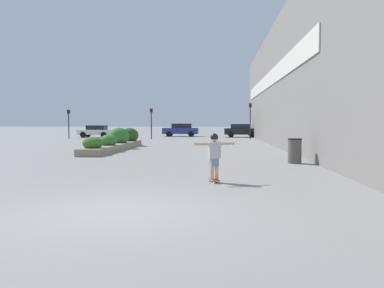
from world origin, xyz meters
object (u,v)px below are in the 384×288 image
Objects in this scene: car_center_left at (317,130)px; traffic_light_right at (250,115)px; car_rightmost at (96,131)px; skateboard at (214,180)px; car_leftmost at (241,130)px; car_center_right at (181,130)px; traffic_light_far_left at (69,119)px; skateboarder at (214,151)px; traffic_light_left at (151,118)px; trash_bin at (295,151)px.

traffic_light_right reaches higher than car_center_left.
car_center_left is 27.04m from car_rightmost.
car_leftmost reaches higher than skateboard.
car_center_right is 1.41× the size of traffic_light_far_left.
skateboarder is 29.68m from traffic_light_left.
trash_bin is 0.25× the size of car_center_left.
car_leftmost is at bearing -83.61° from car_rightmost.
skateboard is 6.48m from trash_bin.
traffic_light_far_left reaches higher than car_leftmost.
car_center_left is 29.58m from traffic_light_far_left.
car_center_right reaches higher than trash_bin.
skateboard is 35.69m from car_rightmost.
car_leftmost is 0.91× the size of car_center_right.
car_center_right is (-4.68, 36.36, 0.79)m from skateboard.
traffic_light_right is at bearing 60.85° from skateboard.
traffic_light_far_left is (-19.83, -0.20, -0.39)m from traffic_light_right.
car_center_right is (-4.68, 36.36, -0.06)m from skateboarder.
traffic_light_far_left is at bearing -73.85° from car_leftmost.
trash_bin is 32.54m from car_rightmost.
car_center_right is at bearing 32.27° from traffic_light_far_left.
skateboarder is at bearing -172.66° from car_center_right.
skateboard is 33.35m from traffic_light_far_left.
car_center_left is at bearing 48.92° from skateboard.
traffic_light_right reaches higher than car_rightmost.
car_leftmost is 1.28× the size of traffic_light_far_left.
car_center_left is 16.98m from car_center_right.
traffic_light_left is at bearing 162.22° from car_center_right.
skateboarder is 0.36× the size of traffic_light_right.
skateboard is 38.28m from car_center_left.
skateboard is 0.14× the size of car_leftmost.
car_center_right reaches higher than car_center_left.
skateboarder is (-0.00, -0.00, 0.86)m from skateboard.
traffic_light_right is (3.49, 29.19, 2.52)m from skateboard.
traffic_light_left is 10.61m from traffic_light_right.
trash_bin is 32.03m from car_center_left.
car_center_right is at bearing 104.75° from trash_bin.
traffic_light_right is (3.49, 29.19, 1.67)m from skateboarder.
trash_bin reaches higher than skateboard.
car_rightmost is 1.25× the size of traffic_light_far_left.
skateboarder is at bearing -138.90° from skateboard.
trash_bin is at bearing 1.22° from car_leftmost.
car_center_right is (-16.98, 0.11, 0.00)m from car_center_left.
car_center_left is (9.47, 1.70, 0.02)m from car_leftmost.
car_center_right reaches higher than car_rightmost.
traffic_light_right is (17.98, -3.42, 1.82)m from car_rightmost.
traffic_light_right is at bearing -100.76° from car_rightmost.
skateboarder is 0.34× the size of car_rightmost.
car_center_left is (12.30, 36.25, -0.07)m from skateboarder.
car_rightmost is (-17.33, -1.94, -0.08)m from car_leftmost.
trash_bin is 25.66m from traffic_light_left.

